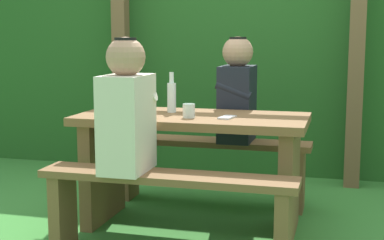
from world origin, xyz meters
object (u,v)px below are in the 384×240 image
person_white_shirt (127,110)px  drinking_glass (189,111)px  bottle_left (172,96)px  cell_phone (227,117)px  person_black_coat (237,93)px  bench_near (167,198)px  bench_far (211,158)px  picnic_table (192,151)px

person_white_shirt → drinking_glass: bearing=59.4°
bottle_left → person_white_shirt: bearing=-96.2°
cell_phone → person_black_coat: bearing=104.8°
bench_near → person_white_shirt: bearing=179.1°
bench_far → bottle_left: 0.66m
bench_far → cell_phone: 0.74m
person_black_coat → cell_phone: (0.05, -0.58, -0.08)m
picnic_table → person_black_coat: bearing=70.2°
picnic_table → bench_near: (0.00, -0.51, -0.15)m
bench_near → bottle_left: size_ratio=5.50×
picnic_table → bottle_left: size_ratio=5.50×
picnic_table → bottle_left: bottle_left is taller
person_black_coat → bottle_left: person_black_coat is taller
person_white_shirt → person_black_coat: (0.41, 1.02, 0.00)m
picnic_table → bench_near: bearing=-90.0°
bench_far → person_black_coat: bearing=-1.0°
person_white_shirt → drinking_glass: (0.23, 0.40, -0.05)m
drinking_glass → person_white_shirt: bearing=-120.6°
bench_near → bottle_left: 0.79m
bench_far → person_black_coat: person_black_coat is taller
bench_near → person_white_shirt: (-0.22, 0.00, 0.47)m
bench_near → person_black_coat: (0.18, 1.03, 0.47)m
picnic_table → person_black_coat: person_black_coat is taller
bench_near → cell_phone: size_ratio=10.00×
picnic_table → bench_far: (0.00, 0.51, -0.15)m
bench_near → drinking_glass: drinking_glass is taller
bench_near → person_white_shirt: size_ratio=1.95×
bench_near → cell_phone: (0.23, 0.44, 0.38)m
bench_far → drinking_glass: bearing=-88.9°
picnic_table → bench_near: 0.54m
drinking_glass → bottle_left: bearing=129.5°
person_black_coat → cell_phone: size_ratio=5.14×
picnic_table → cell_phone: (0.23, -0.07, 0.23)m
person_black_coat → picnic_table: bearing=-109.8°
bench_near → drinking_glass: size_ratio=16.78×
drinking_glass → person_black_coat: bearing=74.6°
cell_phone → bottle_left: bearing=167.4°
person_white_shirt → picnic_table: bearing=66.4°
bench_far → person_white_shirt: person_white_shirt is taller
picnic_table → person_white_shirt: size_ratio=1.95×
bench_near → drinking_glass: 0.58m
person_black_coat → drinking_glass: (-0.17, -0.63, -0.05)m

